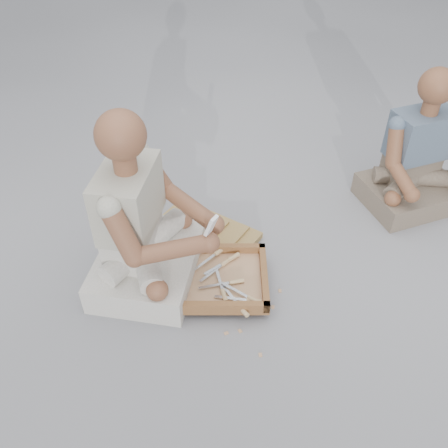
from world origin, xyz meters
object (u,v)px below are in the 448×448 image
at_px(tool_tray, 215,279).
at_px(craftsman, 143,229).
at_px(carved_panel, 202,236).
at_px(companion, 417,162).

distance_m(tool_tray, craftsman, 0.43).
bearing_deg(carved_panel, companion, 37.22).
distance_m(tool_tray, companion, 1.33).
bearing_deg(companion, tool_tray, 10.83).
bearing_deg(craftsman, tool_tray, 85.92).
height_order(tool_tray, craftsman, craftsman).
height_order(tool_tray, companion, companion).
bearing_deg(tool_tray, companion, 53.07).
distance_m(craftsman, companion, 1.58).
xyz_separation_m(carved_panel, tool_tray, (0.20, -0.30, 0.04)).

